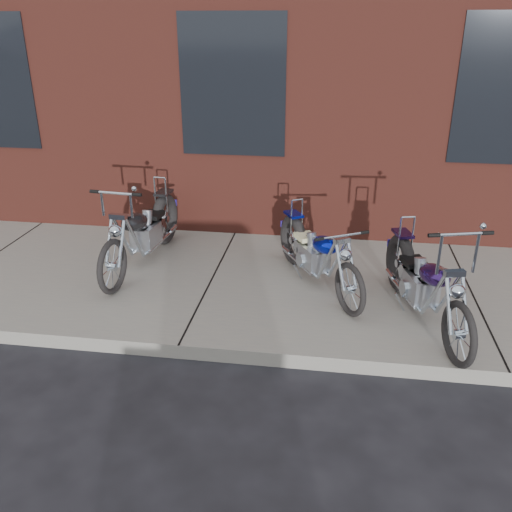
# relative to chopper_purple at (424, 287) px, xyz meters

# --- Properties ---
(ground) EXTENTS (120.00, 120.00, 0.00)m
(ground) POSITION_rel_chopper_purple_xyz_m (-2.34, -0.84, -0.53)
(ground) COLOR black
(ground) RESTS_ON ground
(sidewalk) EXTENTS (22.00, 3.00, 0.15)m
(sidewalk) POSITION_rel_chopper_purple_xyz_m (-2.34, 0.66, -0.45)
(sidewalk) COLOR gray
(sidewalk) RESTS_ON ground
(chopper_purple) EXTENTS (0.71, 2.05, 1.17)m
(chopper_purple) POSITION_rel_chopper_purple_xyz_m (0.00, 0.00, 0.00)
(chopper_purple) COLOR black
(chopper_purple) RESTS_ON sidewalk
(chopper_blue) EXTENTS (1.06, 1.78, 0.87)m
(chopper_blue) POSITION_rel_chopper_purple_xyz_m (-1.10, 0.66, -0.02)
(chopper_blue) COLOR black
(chopper_blue) RESTS_ON sidewalk
(chopper_third) EXTENTS (0.54, 2.19, 1.11)m
(chopper_third) POSITION_rel_chopper_purple_xyz_m (-3.28, 0.95, 0.02)
(chopper_third) COLOR black
(chopper_third) RESTS_ON sidewalk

